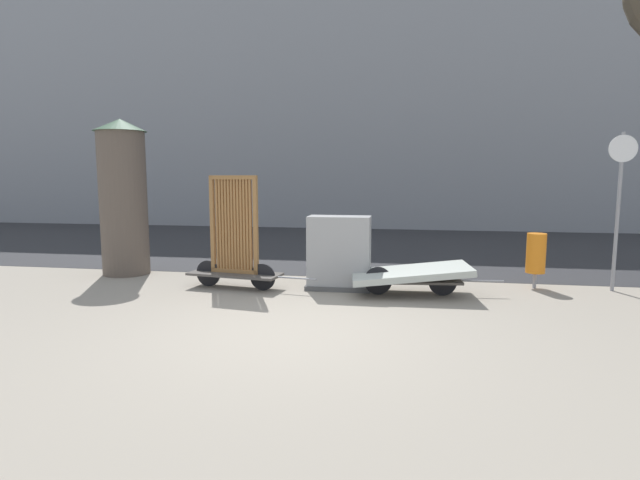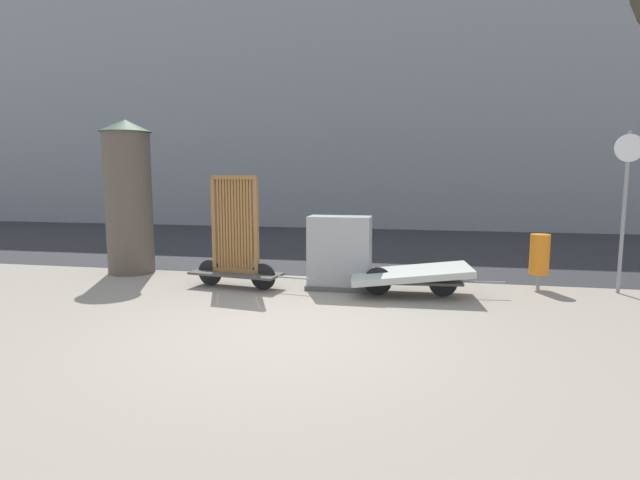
{
  "view_description": "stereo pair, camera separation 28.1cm",
  "coord_description": "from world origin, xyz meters",
  "views": [
    {
      "loc": [
        1.4,
        -5.95,
        1.96
      ],
      "look_at": [
        0.0,
        2.31,
        0.89
      ],
      "focal_mm": 28.0,
      "sensor_mm": 36.0,
      "label": 1
    },
    {
      "loc": [
        1.68,
        -5.9,
        1.96
      ],
      "look_at": [
        0.0,
        2.31,
        0.89
      ],
      "focal_mm": 28.0,
      "sensor_mm": 36.0,
      "label": 2
    }
  ],
  "objects": [
    {
      "name": "bike_cart_with_mattress",
      "position": [
        1.52,
        2.31,
        0.35
      ],
      "size": [
        2.52,
        1.24,
        0.52
      ],
      "rotation": [
        0.0,
        0.0,
        0.1
      ],
      "color": "#4C4742",
      "rests_on": "ground_plane"
    },
    {
      "name": "bike_cart_with_bedframe",
      "position": [
        -1.51,
        2.31,
        0.71
      ],
      "size": [
        2.36,
        0.82,
        1.98
      ],
      "rotation": [
        0.0,
        0.0,
        -0.15
      ],
      "color": "#4C4742",
      "rests_on": "ground_plane"
    },
    {
      "name": "utility_cabinet",
      "position": [
        0.3,
        2.57,
        0.6
      ],
      "size": [
        1.13,
        0.57,
        1.28
      ],
      "color": "#4C4C4C",
      "rests_on": "ground_plane"
    },
    {
      "name": "trash_bin",
      "position": [
        3.69,
        3.2,
        0.62
      ],
      "size": [
        0.33,
        0.33,
        0.97
      ],
      "color": "gray",
      "rests_on": "ground_plane"
    },
    {
      "name": "advertising_column",
      "position": [
        -4.13,
        3.2,
        1.57
      ],
      "size": [
        1.02,
        1.02,
        3.08
      ],
      "color": "brown",
      "rests_on": "ground_plane"
    },
    {
      "name": "sign_post",
      "position": [
        4.96,
        3.19,
        1.66
      ],
      "size": [
        0.45,
        0.06,
        2.7
      ],
      "color": "gray",
      "rests_on": "ground_plane"
    },
    {
      "name": "road_strip",
      "position": [
        0.0,
        8.11,
        0.0
      ],
      "size": [
        56.0,
        9.12,
        0.01
      ],
      "color": "#2D2D30",
      "rests_on": "ground_plane"
    },
    {
      "name": "ground_plane",
      "position": [
        0.0,
        0.0,
        0.0
      ],
      "size": [
        60.0,
        60.0,
        0.0
      ],
      "primitive_type": "plane",
      "color": "gray"
    },
    {
      "name": "building_facade",
      "position": [
        0.0,
        14.67,
        5.38
      ],
      "size": [
        48.0,
        4.0,
        10.75
      ],
      "color": "gray",
      "rests_on": "ground_plane"
    }
  ]
}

